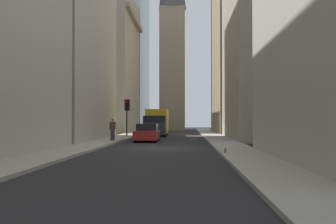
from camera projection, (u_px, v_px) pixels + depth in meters
name	position (u px, v px, depth m)	size (l,w,h in m)	color
ground_plane	(158.00, 148.00, 24.25)	(135.00, 135.00, 0.00)	#262628
sidewalk_right	(86.00, 147.00, 24.46)	(90.00, 2.20, 0.14)	#A8A399
sidewalk_left	(231.00, 147.00, 24.04)	(90.00, 2.20, 0.14)	#A8A399
building_left_midfar	(284.00, 18.00, 35.31)	(13.39, 10.50, 21.72)	#A8A091
building_left_far	(252.00, 9.00, 52.48)	(16.31, 10.00, 33.12)	#9E8966
building_right_far	(97.00, 64.00, 54.52)	(14.41, 10.50, 18.83)	#A8A091
church_spire	(172.00, 17.00, 64.53)	(4.50, 4.50, 35.61)	gray
delivery_truck	(157.00, 122.00, 41.77)	(6.46, 2.25, 2.84)	yellow
sedan_red	(147.00, 133.00, 31.58)	(4.30, 1.78, 1.42)	maroon
traffic_light_midblock	(127.00, 109.00, 38.39)	(0.43, 0.52, 3.60)	black
pedestrian	(113.00, 128.00, 30.16)	(0.26, 0.44, 1.71)	#33333D
discarded_bottle	(225.00, 151.00, 18.88)	(0.07, 0.07, 0.27)	brown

